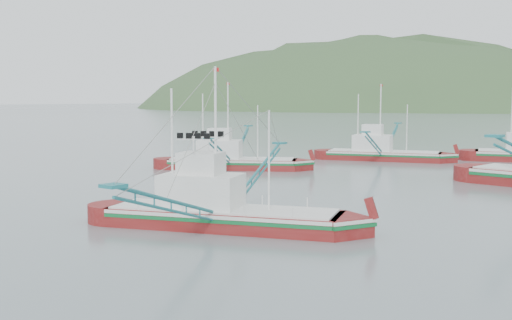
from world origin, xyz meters
The scene contains 5 objects.
ground centered at (0.00, 0.00, 0.00)m, with size 1200.00×1200.00×0.00m, color slate.
main_boat centered at (2.31, -0.17, 1.93)m, with size 13.57×23.01×9.65m.
bg_boat_left centered at (-16.19, 22.97, 2.00)m, with size 15.54×21.68×9.52m.
bg_boat_extra centered at (-8.12, 40.63, 1.82)m, with size 13.42×22.90×9.52m.
headland_left centered at (-180.00, 360.00, 0.00)m, with size 448.00×308.00×210.00m, color #33522A.
Camera 1 is at (25.31, -26.93, 7.25)m, focal length 45.00 mm.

